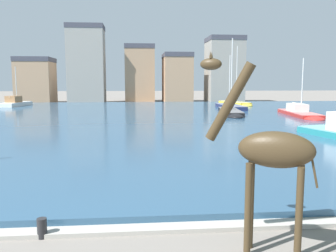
% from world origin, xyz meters
% --- Properties ---
extents(harbor_water, '(84.56, 53.76, 0.30)m').
position_xyz_m(harbor_water, '(0.00, 35.83, 0.15)').
color(harbor_water, '#2D5170').
rests_on(harbor_water, ground).
extents(quay_edge_coping, '(84.56, 0.50, 0.12)m').
position_xyz_m(quay_edge_coping, '(0.00, 8.70, 0.06)').
color(quay_edge_coping, '#ADA89E').
rests_on(quay_edge_coping, ground).
extents(giraffe_statue, '(2.44, 1.50, 4.51)m').
position_xyz_m(giraffe_statue, '(3.47, 7.24, 2.30)').
color(giraffe_statue, '#42331E').
rests_on(giraffe_statue, ground).
extents(sailboat_black, '(3.10, 9.65, 8.47)m').
position_xyz_m(sailboat_black, '(10.96, 37.54, 0.41)').
color(sailboat_black, black).
rests_on(sailboat_black, ground).
extents(sailboat_yellow, '(3.66, 8.47, 9.25)m').
position_xyz_m(sailboat_yellow, '(16.17, 53.39, 0.41)').
color(sailboat_yellow, gold).
rests_on(sailboat_yellow, ground).
extents(sailboat_navy, '(2.22, 9.37, 7.36)m').
position_xyz_m(sailboat_navy, '(13.13, 46.74, 0.42)').
color(sailboat_navy, navy).
rests_on(sailboat_navy, ground).
extents(sailboat_white, '(3.38, 7.11, 6.03)m').
position_xyz_m(sailboat_white, '(-16.77, 53.76, 0.60)').
color(sailboat_white, white).
rests_on(sailboat_white, ground).
extents(sailboat_red, '(3.17, 9.90, 6.25)m').
position_xyz_m(sailboat_red, '(17.79, 35.33, 0.49)').
color(sailboat_red, red).
rests_on(sailboat_red, ground).
extents(mooring_bollard, '(0.24, 0.24, 0.50)m').
position_xyz_m(mooring_bollard, '(-1.72, 8.55, 0.25)').
color(mooring_bollard, '#232326').
rests_on(mooring_bollard, ground).
extents(townhouse_corner_house, '(6.15, 6.61, 8.10)m').
position_xyz_m(townhouse_corner_house, '(-17.15, 65.66, 4.07)').
color(townhouse_corner_house, tan).
rests_on(townhouse_corner_house, ground).
extents(townhouse_end_terrace, '(6.44, 5.48, 13.74)m').
position_xyz_m(townhouse_end_terrace, '(-8.04, 64.89, 6.89)').
color(townhouse_end_terrace, gray).
rests_on(townhouse_end_terrace, ground).
extents(townhouse_narrow_midrow, '(5.55, 7.08, 10.70)m').
position_xyz_m(townhouse_narrow_midrow, '(1.42, 68.50, 5.37)').
color(townhouse_narrow_midrow, tan).
rests_on(townhouse_narrow_midrow, ground).
extents(townhouse_wide_warehouse, '(5.20, 7.86, 9.06)m').
position_xyz_m(townhouse_wide_warehouse, '(8.39, 66.44, 4.55)').
color(townhouse_wide_warehouse, tan).
rests_on(townhouse_wide_warehouse, ground).
extents(townhouse_tall_gabled, '(6.37, 6.67, 11.97)m').
position_xyz_m(townhouse_tall_gabled, '(17.00, 64.99, 6.00)').
color(townhouse_tall_gabled, gray).
rests_on(townhouse_tall_gabled, ground).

